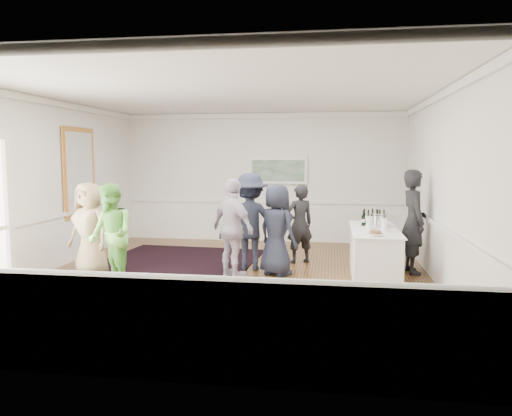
# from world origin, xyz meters

# --- Properties ---
(floor) EXTENTS (8.00, 8.00, 0.00)m
(floor) POSITION_xyz_m (0.00, 0.00, 0.00)
(floor) COLOR brown
(floor) RESTS_ON ground
(ceiling) EXTENTS (7.00, 8.00, 0.02)m
(ceiling) POSITION_xyz_m (0.00, 0.00, 3.20)
(ceiling) COLOR white
(ceiling) RESTS_ON wall_back
(wall_left) EXTENTS (0.02, 8.00, 3.20)m
(wall_left) POSITION_xyz_m (-3.50, 0.00, 1.60)
(wall_left) COLOR white
(wall_left) RESTS_ON floor
(wall_right) EXTENTS (0.02, 8.00, 3.20)m
(wall_right) POSITION_xyz_m (3.50, 0.00, 1.60)
(wall_right) COLOR white
(wall_right) RESTS_ON floor
(wall_back) EXTENTS (7.00, 0.02, 3.20)m
(wall_back) POSITION_xyz_m (0.00, 4.00, 1.60)
(wall_back) COLOR white
(wall_back) RESTS_ON floor
(wall_front) EXTENTS (7.00, 0.02, 3.20)m
(wall_front) POSITION_xyz_m (0.00, -4.00, 1.60)
(wall_front) COLOR white
(wall_front) RESTS_ON floor
(wainscoting) EXTENTS (7.00, 8.00, 1.00)m
(wainscoting) POSITION_xyz_m (0.00, 0.00, 0.50)
(wainscoting) COLOR white
(wainscoting) RESTS_ON floor
(mirror) EXTENTS (0.05, 1.25, 1.85)m
(mirror) POSITION_xyz_m (-3.45, 1.30, 1.80)
(mirror) COLOR #DC9040
(mirror) RESTS_ON wall_left
(landscape_painting) EXTENTS (1.44, 0.06, 0.66)m
(landscape_painting) POSITION_xyz_m (0.40, 3.95, 1.78)
(landscape_painting) COLOR white
(landscape_painting) RESTS_ON wall_back
(area_rug) EXTENTS (3.29, 4.18, 0.02)m
(area_rug) POSITION_xyz_m (-1.37, 0.82, 0.01)
(area_rug) COLOR black
(area_rug) RESTS_ON floor
(serving_table) EXTENTS (0.82, 2.14, 0.87)m
(serving_table) POSITION_xyz_m (2.47, 0.52, 0.44)
(serving_table) COLOR white
(serving_table) RESTS_ON floor
(bartender) EXTENTS (0.56, 0.76, 1.90)m
(bartender) POSITION_xyz_m (3.20, 0.97, 0.95)
(bartender) COLOR black
(bartender) RESTS_ON floor
(guest_tan) EXTENTS (0.95, 0.77, 1.69)m
(guest_tan) POSITION_xyz_m (-2.49, -0.23, 0.84)
(guest_tan) COLOR tan
(guest_tan) RESTS_ON floor
(guest_green) EXTENTS (1.05, 1.04, 1.71)m
(guest_green) POSITION_xyz_m (-1.86, -0.73, 0.85)
(guest_green) COLOR #6AC44E
(guest_green) RESTS_ON floor
(guest_lilac) EXTENTS (1.06, 1.00, 1.75)m
(guest_lilac) POSITION_xyz_m (0.02, 0.12, 0.88)
(guest_lilac) COLOR #BFB4C9
(guest_lilac) RESTS_ON floor
(guest_dark_a) EXTENTS (1.25, 0.82, 1.82)m
(guest_dark_a) POSITION_xyz_m (0.21, 0.79, 0.91)
(guest_dark_a) COLOR #1D2130
(guest_dark_a) RESTS_ON floor
(guest_dark_b) EXTENTS (0.69, 0.61, 1.58)m
(guest_dark_b) POSITION_xyz_m (1.09, 1.52, 0.79)
(guest_dark_b) COLOR black
(guest_dark_b) RESTS_ON floor
(guest_navy) EXTENTS (0.95, 0.90, 1.64)m
(guest_navy) POSITION_xyz_m (0.75, 0.45, 0.82)
(guest_navy) COLOR #1D2130
(guest_navy) RESTS_ON floor
(wine_bottles) EXTENTS (0.45, 0.31, 0.31)m
(wine_bottles) POSITION_xyz_m (2.48, 0.98, 1.02)
(wine_bottles) COLOR black
(wine_bottles) RESTS_ON serving_table
(juice_pitchers) EXTENTS (0.36, 0.41, 0.24)m
(juice_pitchers) POSITION_xyz_m (2.45, 0.34, 0.99)
(juice_pitchers) COLOR #83B540
(juice_pitchers) RESTS_ON serving_table
(ice_bucket) EXTENTS (0.26, 0.26, 0.24)m
(ice_bucket) POSITION_xyz_m (2.56, 0.73, 0.98)
(ice_bucket) COLOR silver
(ice_bucket) RESTS_ON serving_table
(nut_bowl) EXTENTS (0.24, 0.24, 0.08)m
(nut_bowl) POSITION_xyz_m (2.42, -0.28, 0.90)
(nut_bowl) COLOR white
(nut_bowl) RESTS_ON serving_table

